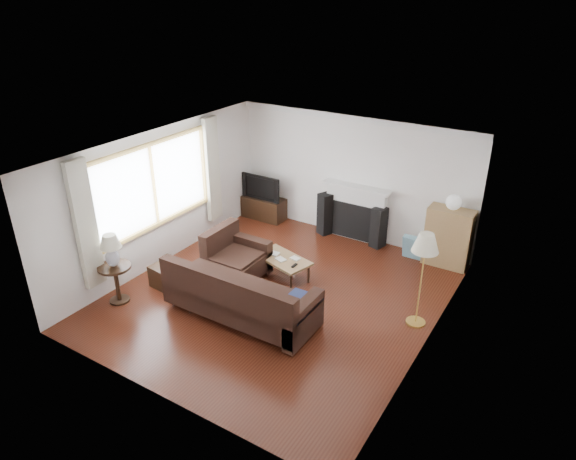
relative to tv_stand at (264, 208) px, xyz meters
The scene contains 17 objects.
room 3.35m from the tv_stand, 51.50° to the right, with size 5.10×5.60×2.54m.
window 3.04m from the tv_stand, 99.69° to the right, with size 0.12×2.74×1.54m, color olive.
curtain_near 4.40m from the tv_stand, 95.56° to the right, with size 0.10×0.35×2.10m, color beige.
curtain_far 1.70m from the tv_stand, 109.21° to the right, with size 0.10×0.35×2.10m, color beige.
fireplace 2.17m from the tv_stand, ahead, with size 1.40×0.26×1.15m, color white.
tv_stand is the anchor object (origin of this frame).
television 0.51m from the tv_stand, behind, with size 0.95×0.12×0.55m, color black.
speaker_left 1.54m from the tv_stand, ahead, with size 0.24×0.29×0.88m, color black.
speaker_right 2.70m from the tv_stand, ahead, with size 0.23×0.27×0.82m, color black.
bookshelf 4.07m from the tv_stand, ahead, with size 0.81×0.39×1.12m, color #997647.
globe_lamp 4.18m from the tv_stand, ahead, with size 0.28×0.28×0.28m, color white.
sectional_sofa 3.78m from the tv_stand, 61.20° to the right, with size 2.63×1.92×0.85m, color black.
coffee_table 2.61m from the tv_stand, 48.49° to the right, with size 1.00×0.55×0.39m, color olive.
footstool 3.24m from the tv_stand, 87.06° to the right, with size 0.46×0.46×0.38m, color black.
floor_lamp 4.70m from the tv_stand, 25.80° to the right, with size 0.40×0.40×1.54m, color gold.
side_table 4.02m from the tv_stand, 92.30° to the right, with size 0.53×0.53×0.66m, color black.
table_lamp 4.08m from the tv_stand, 92.30° to the right, with size 0.34×0.34×0.55m, color silver.
Camera 1 is at (3.97, -6.12, 4.75)m, focal length 32.00 mm.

